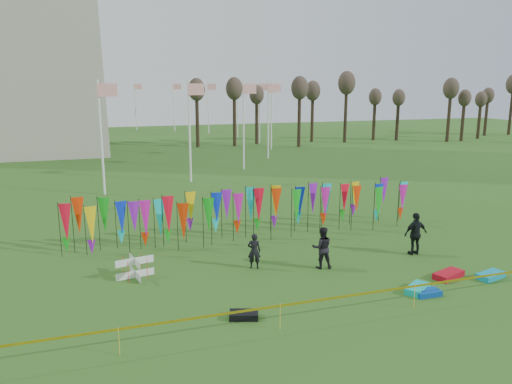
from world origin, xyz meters
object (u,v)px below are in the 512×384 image
object	(u,v)px
kite_bag_blue	(427,293)
kite_bag_red	(449,275)
kite_bag_black	(244,315)
person_mid	(322,248)
kite_bag_teal	(491,275)
person_left	(254,251)
kite_bag_turquoise	(418,289)
box_kite	(135,268)
person_right	(416,234)

from	to	relation	value
kite_bag_blue	kite_bag_red	bearing A→B (deg)	32.02
kite_bag_red	kite_bag_black	size ratio (longest dim) A/B	1.42
person_mid	kite_bag_teal	xyz separation A→B (m)	(6.01, -3.22, -0.79)
person_left	kite_bag_turquoise	distance (m)	6.72
person_left	kite_bag_black	size ratio (longest dim) A/B	1.59
box_kite	kite_bag_blue	size ratio (longest dim) A/B	0.90
box_kite	person_right	bearing A→B (deg)	-4.93
kite_bag_turquoise	kite_bag_teal	world-z (taller)	kite_bag_turquoise
person_right	kite_bag_black	distance (m)	10.09
person_left	person_mid	xyz separation A→B (m)	(2.75, -0.87, 0.13)
kite_bag_red	kite_bag_teal	bearing A→B (deg)	-19.84
person_mid	kite_bag_red	distance (m)	5.20
person_left	box_kite	bearing A→B (deg)	13.22
person_right	kite_bag_teal	size ratio (longest dim) A/B	1.62
person_right	kite_bag_turquoise	world-z (taller)	person_right
person_right	kite_bag_teal	world-z (taller)	person_right
person_right	kite_bag_turquoise	xyz separation A→B (m)	(-2.46, -3.66, -0.87)
kite_bag_turquoise	kite_bag_black	bearing A→B (deg)	-179.75
kite_bag_blue	kite_bag_red	world-z (taller)	kite_bag_red
box_kite	kite_bag_red	bearing A→B (deg)	-18.05
kite_bag_red	kite_bag_black	world-z (taller)	kite_bag_red
person_right	kite_bag_turquoise	distance (m)	4.49
box_kite	kite_bag_red	distance (m)	12.72
person_left	kite_bag_teal	size ratio (longest dim) A/B	1.26
kite_bag_turquoise	kite_bag_teal	bearing A→B (deg)	3.52
person_mid	kite_bag_teal	bearing A→B (deg)	165.12
box_kite	kite_bag_turquoise	world-z (taller)	box_kite
kite_bag_turquoise	person_mid	bearing A→B (deg)	124.50
box_kite	person_mid	world-z (taller)	person_mid
kite_bag_blue	kite_bag_teal	distance (m)	3.57
person_left	kite_bag_blue	size ratio (longest dim) A/B	1.56
person_mid	kite_bag_blue	distance (m)	4.65
box_kite	kite_bag_black	world-z (taller)	box_kite
kite_bag_blue	kite_bag_teal	size ratio (longest dim) A/B	0.80
kite_bag_red	person_right	bearing A→B (deg)	81.82
kite_bag_turquoise	kite_bag_red	world-z (taller)	kite_bag_red
box_kite	kite_bag_teal	bearing A→B (deg)	-18.26
kite_bag_teal	kite_bag_black	bearing A→B (deg)	-178.62
person_left	kite_bag_black	distance (m)	4.73
kite_bag_red	kite_bag_teal	xyz separation A→B (m)	(1.59, -0.57, -0.01)
kite_bag_black	kite_bag_teal	world-z (taller)	kite_bag_teal
box_kite	person_right	distance (m)	12.56
person_left	kite_bag_teal	distance (m)	9.68
person_right	kite_bag_black	world-z (taller)	person_right
person_right	kite_bag_blue	bearing A→B (deg)	59.86
person_left	kite_bag_blue	world-z (taller)	person_left
person_left	kite_bag_turquoise	world-z (taller)	person_left
kite_bag_teal	person_left	bearing A→B (deg)	155.01
person_mid	kite_bag_blue	bearing A→B (deg)	136.24
kite_bag_red	box_kite	bearing A→B (deg)	161.95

